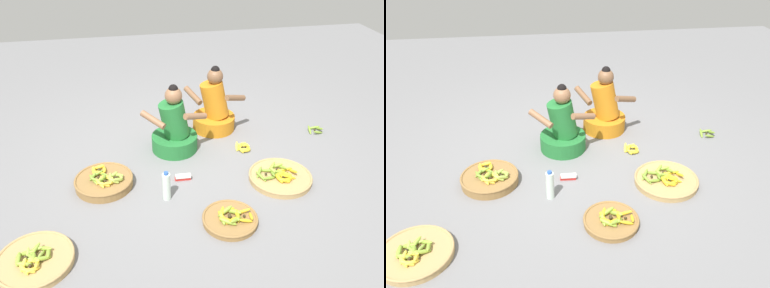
% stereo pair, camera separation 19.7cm
% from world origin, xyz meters
% --- Properties ---
extents(ground_plane, '(10.00, 10.00, 0.00)m').
position_xyz_m(ground_plane, '(0.00, 0.00, 0.00)').
color(ground_plane, slate).
extents(vendor_woman_front, '(0.75, 0.52, 0.80)m').
position_xyz_m(vendor_woman_front, '(-0.11, 0.30, 0.26)').
color(vendor_woman_front, '#237233').
rests_on(vendor_woman_front, ground).
extents(vendor_woman_behind, '(0.72, 0.54, 0.82)m').
position_xyz_m(vendor_woman_behind, '(0.45, 0.69, 0.27)').
color(vendor_woman_behind, orange).
rests_on(vendor_woman_behind, ground).
extents(banana_basket_near_vendor, '(0.50, 0.50, 0.13)m').
position_xyz_m(banana_basket_near_vendor, '(0.19, -1.02, 0.04)').
color(banana_basket_near_vendor, olive).
rests_on(banana_basket_near_vendor, ground).
extents(banana_basket_front_left, '(0.64, 0.64, 0.14)m').
position_xyz_m(banana_basket_front_left, '(0.86, -0.51, 0.04)').
color(banana_basket_front_left, tan).
rests_on(banana_basket_front_left, ground).
extents(banana_basket_front_center, '(0.61, 0.61, 0.13)m').
position_xyz_m(banana_basket_front_center, '(-1.45, -1.19, 0.04)').
color(banana_basket_front_center, tan).
rests_on(banana_basket_front_center, ground).
extents(banana_basket_front_right, '(0.58, 0.58, 0.16)m').
position_xyz_m(banana_basket_front_right, '(-0.91, -0.27, 0.06)').
color(banana_basket_front_right, olive).
rests_on(banana_basket_front_right, ground).
extents(loose_bananas_back_center, '(0.18, 0.19, 0.09)m').
position_xyz_m(loose_bananas_back_center, '(1.67, 0.37, 0.03)').
color(loose_bananas_back_center, olive).
rests_on(loose_bananas_back_center, ground).
extents(loose_bananas_back_left, '(0.18, 0.20, 0.09)m').
position_xyz_m(loose_bananas_back_left, '(0.66, 0.13, 0.03)').
color(loose_bananas_back_left, yellow).
rests_on(loose_bananas_back_left, ground).
extents(water_bottle, '(0.08, 0.08, 0.31)m').
position_xyz_m(water_bottle, '(-0.32, -0.58, 0.15)').
color(water_bottle, silver).
rests_on(water_bottle, ground).
extents(packet_carton_stack, '(0.17, 0.06, 0.06)m').
position_xyz_m(packet_carton_stack, '(-0.12, -0.31, 0.03)').
color(packet_carton_stack, red).
rests_on(packet_carton_stack, ground).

